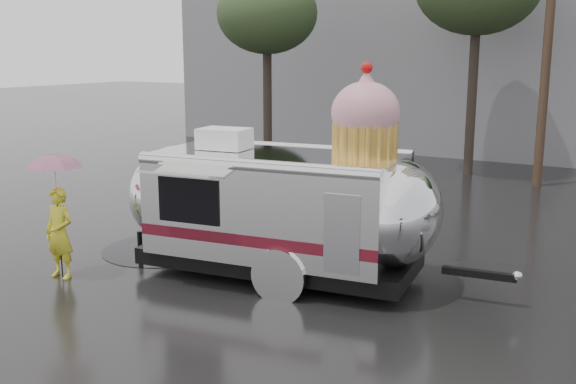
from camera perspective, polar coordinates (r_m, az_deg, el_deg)
The scene contains 9 objects.
ground at distance 11.17m, azimuth -7.08°, elevation -10.51°, with size 120.00×120.00×0.00m, color black.
puddles at distance 13.92m, azimuth -10.76°, elevation -6.01°, with size 15.63×9.33×0.01m.
grey_building at distance 33.83m, azimuth 13.17°, elevation 15.50°, with size 22.00×12.00×13.00m, color slate.
utility_pole at distance 22.46m, azimuth 21.16°, elevation 12.14°, with size 1.60×0.28×9.00m.
tree_left at distance 25.03m, azimuth -1.80°, elevation 14.81°, with size 3.64×3.64×6.95m.
barricade_row at distance 21.98m, azimuth -2.75°, elevation 2.21°, with size 4.30×0.80×1.00m.
airstream_trailer at distance 12.63m, azimuth -0.39°, elevation -0.85°, with size 7.63×3.52×4.13m.
person_left at distance 13.40m, azimuth -18.78°, elevation -3.32°, with size 0.62×0.42×1.73m, color yellow.
umbrella_pink at distance 13.17m, azimuth -19.10°, elevation 1.36°, with size 1.26×1.26×2.41m.
Camera 1 is at (6.37, -8.12, 4.26)m, focal length 42.00 mm.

